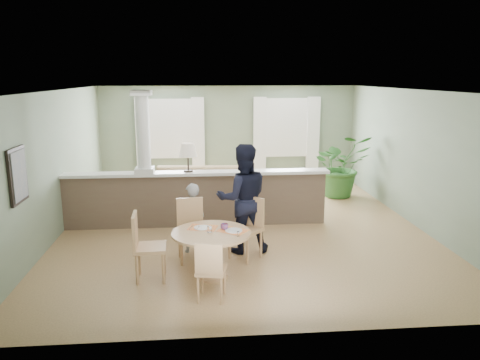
{
  "coord_description": "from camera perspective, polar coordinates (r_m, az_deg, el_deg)",
  "views": [
    {
      "loc": [
        -0.83,
        -8.9,
        2.97
      ],
      "look_at": [
        -0.13,
        -1.0,
        1.19
      ],
      "focal_mm": 35.0,
      "sensor_mm": 36.0,
      "label": 1
    }
  ],
  "objects": [
    {
      "name": "ground",
      "position": [
        9.42,
        0.26,
        -5.75
      ],
      "size": [
        8.0,
        8.0,
        0.0
      ],
      "primitive_type": "plane",
      "color": "tan",
      "rests_on": "ground"
    },
    {
      "name": "chair_side",
      "position": [
        7.05,
        -11.57,
        -7.61
      ],
      "size": [
        0.48,
        0.48,
        1.02
      ],
      "rotation": [
        0.0,
        0.0,
        1.61
      ],
      "color": "tan",
      "rests_on": "ground"
    },
    {
      "name": "man_person",
      "position": [
        7.92,
        0.35,
        -2.27
      ],
      "size": [
        0.96,
        0.78,
        1.87
      ],
      "primitive_type": "imported",
      "rotation": [
        0.0,
        0.0,
        3.23
      ],
      "color": "black",
      "rests_on": "ground"
    },
    {
      "name": "room_shell",
      "position": [
        9.64,
        -0.25,
        5.72
      ],
      "size": [
        7.02,
        8.02,
        2.71
      ],
      "color": "gray",
      "rests_on": "ground"
    },
    {
      "name": "pony_wall",
      "position": [
        9.38,
        -5.86,
        -1.4
      ],
      "size": [
        5.32,
        0.38,
        2.7
      ],
      "color": "brown",
      "rests_on": "ground"
    },
    {
      "name": "chair_far_boy",
      "position": [
        7.72,
        -6.0,
        -5.65
      ],
      "size": [
        0.51,
        0.51,
        1.01
      ],
      "rotation": [
        0.0,
        0.0,
        0.12
      ],
      "color": "tan",
      "rests_on": "ground"
    },
    {
      "name": "chair_far_man",
      "position": [
        7.76,
        1.03,
        -5.47
      ],
      "size": [
        0.65,
        0.65,
        1.01
      ],
      "rotation": [
        0.0,
        0.0,
        -0.75
      ],
      "color": "tan",
      "rests_on": "ground"
    },
    {
      "name": "child_person",
      "position": [
        8.01,
        -5.82,
        -4.62
      ],
      "size": [
        0.5,
        0.38,
        1.21
      ],
      "primitive_type": "imported",
      "rotation": [
        0.0,
        0.0,
        3.38
      ],
      "color": "gray",
      "rests_on": "ground"
    },
    {
      "name": "sofa",
      "position": [
        10.89,
        -4.53,
        -0.9
      ],
      "size": [
        3.04,
        1.39,
        0.86
      ],
      "primitive_type": "imported",
      "rotation": [
        0.0,
        0.0,
        -0.08
      ],
      "color": "#8A6C4B",
      "rests_on": "ground"
    },
    {
      "name": "chair_near",
      "position": [
        6.32,
        -3.64,
        -10.71
      ],
      "size": [
        0.45,
        0.45,
        0.85
      ],
      "rotation": [
        0.0,
        0.0,
        2.94
      ],
      "color": "tan",
      "rests_on": "ground"
    },
    {
      "name": "dining_table",
      "position": [
        7.01,
        -3.46,
        -7.44
      ],
      "size": [
        1.18,
        1.18,
        0.8
      ],
      "rotation": [
        0.0,
        0.0,
        -0.27
      ],
      "color": "tan",
      "rests_on": "ground"
    },
    {
      "name": "houseplant",
      "position": [
        11.89,
        12.16,
        1.73
      ],
      "size": [
        1.52,
        1.35,
        1.56
      ],
      "primitive_type": "imported",
      "rotation": [
        0.0,
        0.0,
        0.1
      ],
      "color": "#2E6428",
      "rests_on": "ground"
    }
  ]
}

